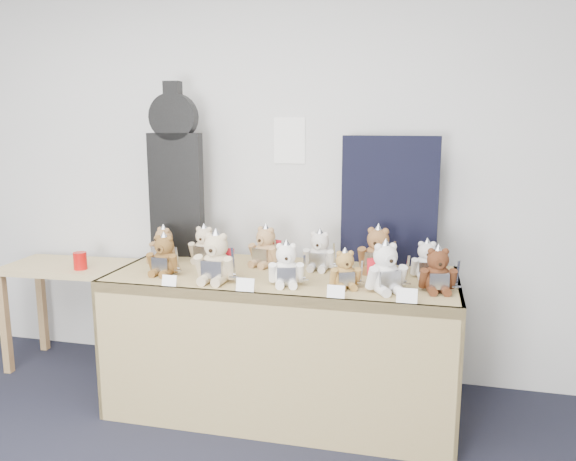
% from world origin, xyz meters
% --- Properties ---
extents(room_shell, '(6.00, 6.00, 6.00)m').
position_xyz_m(room_shell, '(0.53, 2.49, 1.58)').
color(room_shell, silver).
rests_on(room_shell, floor).
extents(display_table, '(2.00, 0.85, 0.83)m').
position_xyz_m(display_table, '(0.63, 1.85, 0.65)').
color(display_table, '#9A834E').
rests_on(display_table, floor).
extents(side_table, '(0.91, 0.54, 0.73)m').
position_xyz_m(side_table, '(-0.94, 2.16, 0.61)').
color(side_table, tan).
rests_on(side_table, floor).
extents(guitar_case, '(0.35, 0.13, 1.12)m').
position_xyz_m(guitar_case, '(-0.17, 2.23, 1.38)').
color(guitar_case, black).
rests_on(guitar_case, display_table).
extents(navy_board, '(0.59, 0.08, 0.79)m').
position_xyz_m(navy_board, '(1.19, 2.32, 1.22)').
color(navy_board, black).
rests_on(navy_board, display_table).
extents(red_cup, '(0.09, 0.09, 0.12)m').
position_xyz_m(red_cup, '(-0.80, 2.05, 0.79)').
color(red_cup, '#BB0E0C').
rests_on(red_cup, side_table).
extents(teddy_front_far_left, '(0.21, 0.17, 0.26)m').
position_xyz_m(teddy_front_far_left, '(-0.04, 1.76, 0.93)').
color(teddy_front_far_left, brown).
rests_on(teddy_front_far_left, display_table).
extents(teddy_front_left, '(0.25, 0.21, 0.31)m').
position_xyz_m(teddy_front_left, '(0.31, 1.69, 0.95)').
color(teddy_front_left, '#C4AF8A').
rests_on(teddy_front_left, display_table).
extents(teddy_front_centre, '(0.22, 0.20, 0.26)m').
position_xyz_m(teddy_front_centre, '(0.70, 1.71, 0.93)').
color(teddy_front_centre, white).
rests_on(teddy_front_centre, display_table).
extents(teddy_front_right, '(0.19, 0.18, 0.23)m').
position_xyz_m(teddy_front_right, '(1.01, 1.74, 0.92)').
color(teddy_front_right, olive).
rests_on(teddy_front_right, display_table).
extents(teddy_front_far_right, '(0.24, 0.24, 0.29)m').
position_xyz_m(teddy_front_far_right, '(1.23, 1.72, 0.94)').
color(teddy_front_far_right, silver).
rests_on(teddy_front_far_right, display_table).
extents(teddy_front_end, '(0.22, 0.19, 0.26)m').
position_xyz_m(teddy_front_end, '(1.49, 1.78, 0.93)').
color(teddy_front_end, '#502C1B').
rests_on(teddy_front_end, display_table).
extents(teddy_back_left, '(0.21, 0.16, 0.26)m').
position_xyz_m(teddy_back_left, '(0.07, 2.10, 0.93)').
color(teddy_back_left, beige).
rests_on(teddy_back_left, display_table).
extents(teddy_back_centre_left, '(0.22, 0.22, 0.28)m').
position_xyz_m(teddy_back_centre_left, '(0.47, 2.09, 0.94)').
color(teddy_back_centre_left, tan).
rests_on(teddy_back_centre_left, display_table).
extents(teddy_back_centre_right, '(0.21, 0.17, 0.26)m').
position_xyz_m(teddy_back_centre_right, '(0.81, 2.08, 0.93)').
color(teddy_back_centre_right, silver).
rests_on(teddy_back_centre_right, display_table).
extents(teddy_back_right, '(0.25, 0.22, 0.30)m').
position_xyz_m(teddy_back_right, '(1.15, 2.11, 0.95)').
color(teddy_back_right, brown).
rests_on(teddy_back_right, display_table).
extents(teddy_back_end, '(0.20, 0.17, 0.24)m').
position_xyz_m(teddy_back_end, '(1.43, 2.04, 0.92)').
color(teddy_back_end, silver).
rests_on(teddy_back_end, display_table).
extents(teddy_back_far_left, '(0.20, 0.21, 0.26)m').
position_xyz_m(teddy_back_far_left, '(-0.17, 2.02, 0.93)').
color(teddy_back_far_left, olive).
rests_on(teddy_back_far_left, display_table).
extents(entry_card_a, '(0.08, 0.02, 0.06)m').
position_xyz_m(entry_card_a, '(0.10, 1.53, 0.86)').
color(entry_card_a, white).
rests_on(entry_card_a, display_table).
extents(entry_card_b, '(0.10, 0.02, 0.07)m').
position_xyz_m(entry_card_b, '(0.53, 1.54, 0.87)').
color(entry_card_b, white).
rests_on(entry_card_b, display_table).
extents(entry_card_c, '(0.09, 0.02, 0.06)m').
position_xyz_m(entry_card_c, '(1.00, 1.54, 0.86)').
color(entry_card_c, white).
rests_on(entry_card_c, display_table).
extents(entry_card_d, '(0.10, 0.02, 0.07)m').
position_xyz_m(entry_card_d, '(1.35, 1.54, 0.87)').
color(entry_card_d, white).
rests_on(entry_card_d, display_table).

